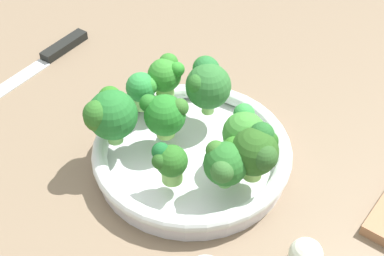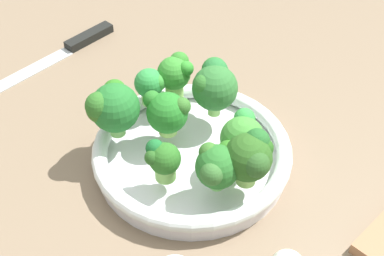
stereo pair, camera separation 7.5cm
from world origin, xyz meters
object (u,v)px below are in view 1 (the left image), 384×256
Objects in this scene: broccoli_floret_0 at (226,162)px; broccoli_floret_8 at (207,82)px; knife at (45,60)px; garlic_bulb at (306,255)px; broccoli_floret_6 at (166,75)px; broccoli_floret_3 at (142,88)px; broccoli_floret_5 at (165,115)px; broccoli_floret_4 at (169,162)px; broccoli_floret_1 at (109,114)px; broccoli_floret_7 at (257,151)px; broccoli_floret_2 at (245,134)px; bowl at (192,154)px.

broccoli_floret_8 reaches higher than broccoli_floret_0.
garlic_bulb is at bearing 92.32° from knife.
broccoli_floret_6 is 26.94cm from knife.
broccoli_floret_3 is 0.91× the size of broccoli_floret_5.
garlic_bulb is (-5.49, 18.30, -5.18)cm from broccoli_floret_4.
broccoli_floret_3 is at bearing -10.11° from broccoli_floret_6.
broccoli_floret_6 is at bearing -169.03° from broccoli_floret_1.
broccoli_floret_7 is 0.28× the size of knife.
broccoli_floret_2 is 16.91cm from garlic_bulb.
broccoli_floret_0 is 0.85× the size of broccoli_floret_1.
garlic_bulb is (0.87, 21.27, 0.03)cm from bowl.
broccoli_floret_8 is 33.28cm from knife.
knife is (6.98, -40.95, -7.30)cm from broccoli_floret_2.
broccoli_floret_7 is (-3.70, 1.66, 0.77)cm from broccoli_floret_0.
broccoli_floret_3 is 0.22× the size of knife.
broccoli_floret_2 is 1.63× the size of garlic_bulb.
garlic_bulb reaches higher than bowl.
bowl is 4.01× the size of broccoli_floret_6.
broccoli_floret_4 is 14.70cm from broccoli_floret_8.
broccoli_floret_8 is 1.92× the size of garlic_bulb.
broccoli_floret_2 is 1.15× the size of broccoli_floret_3.
broccoli_floret_4 is 0.22× the size of knife.
broccoli_floret_3 is 0.84× the size of broccoli_floret_6.
broccoli_floret_1 is at bearing -76.52° from garlic_bulb.
broccoli_floret_1 is at bearing -30.44° from broccoli_floret_5.
broccoli_floret_6 is 1.68× the size of garlic_bulb.
knife is (9.55, -30.76, -8.38)cm from broccoli_floret_8.
broccoli_floret_5 is (1.43, -3.94, 5.53)cm from bowl.
broccoli_floret_5 is 14.08cm from broccoli_floret_7.
broccoli_floret_4 reaches higher than garlic_bulb.
broccoli_floret_1 is at bearing -67.97° from broccoli_floret_0.
bowl is 3.43× the size of broccoli_floret_1.
broccoli_floret_5 is at bearing -70.07° from bowl.
broccoli_floret_7 is 14.35cm from broccoli_floret_8.
broccoli_floret_5 is (-6.39, 3.75, -1.29)cm from broccoli_floret_1.
broccoli_floret_6 is at bearing -110.38° from bowl.
broccoli_floret_2 is at bearing 130.18° from broccoli_floret_1.
broccoli_floret_6 reaches higher than bowl.
broccoli_floret_8 is at bearing 135.15° from broccoli_floret_3.
broccoli_floret_0 is at bearing 134.39° from broccoli_floret_4.
broccoli_floret_2 is at bearing 103.40° from broccoli_floret_3.
bowl is at bearing 32.55° from broccoli_floret_8.
broccoli_floret_5 reaches higher than broccoli_floret_3.
broccoli_floret_4 is (6.36, 2.98, 5.21)cm from bowl.
broccoli_floret_2 is (-5.32, -1.86, 0.16)cm from broccoli_floret_0.
broccoli_floret_1 is 30.56cm from garlic_bulb.
broccoli_floret_2 is 11.35cm from broccoli_floret_5.
broccoli_floret_7 is at bearing 65.24° from broccoli_floret_2.
broccoli_floret_5 is at bearing 149.56° from broccoli_floret_1.
bowl is 10.28cm from broccoli_floret_8.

